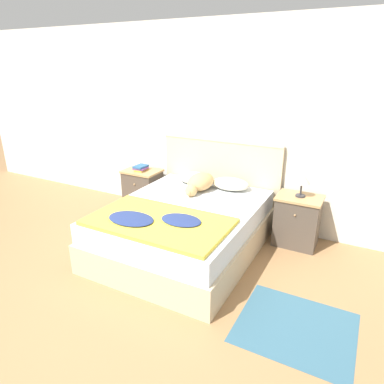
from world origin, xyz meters
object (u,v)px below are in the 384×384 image
at_px(bed, 184,229).
at_px(dog, 200,183).
at_px(nightstand_right, 297,221).
at_px(pillow_left, 195,178).
at_px(table_lamp, 302,179).
at_px(book_stack, 141,168).
at_px(nightstand_left, 143,190).
at_px(pillow_right, 231,184).

height_order(bed, dog, dog).
xyz_separation_m(bed, nightstand_right, (1.10, 0.74, 0.03)).
bearing_deg(nightstand_right, pillow_left, 179.93).
height_order(bed, table_lamp, table_lamp).
distance_m(dog, table_lamp, 1.20).
distance_m(dog, book_stack, 1.06).
distance_m(pillow_left, table_lamp, 1.37).
bearing_deg(book_stack, pillow_left, 0.99).
distance_m(bed, book_stack, 1.38).
relative_size(nightstand_left, nightstand_right, 1.00).
distance_m(bed, pillow_right, 0.86).
relative_size(nightstand_right, pillow_right, 1.28).
bearing_deg(bed, dog, 97.52).
bearing_deg(nightstand_left, dog, -11.77).
bearing_deg(pillow_right, nightstand_left, -179.93).
bearing_deg(book_stack, bed, -33.46).
distance_m(nightstand_left, nightstand_right, 2.20).
distance_m(nightstand_right, pillow_right, 0.91).
height_order(pillow_left, dog, dog).
bearing_deg(table_lamp, pillow_right, -179.64).
bearing_deg(dog, nightstand_right, 10.40).
relative_size(nightstand_right, table_lamp, 2.15).
bearing_deg(dog, nightstand_left, 168.23).
bearing_deg(book_stack, nightstand_right, 0.34).
xyz_separation_m(dog, book_stack, (-1.04, 0.20, -0.01)).
bearing_deg(pillow_right, dog, -145.92).
bearing_deg(nightstand_left, pillow_left, 0.12).
bearing_deg(pillow_right, nightstand_right, -0.12).
xyz_separation_m(nightstand_left, pillow_left, (0.85, 0.00, 0.32)).
distance_m(nightstand_left, dog, 1.11).
xyz_separation_m(nightstand_right, book_stack, (-2.21, -0.01, 0.34)).
height_order(nightstand_left, dog, dog).
xyz_separation_m(dog, table_lamp, (1.17, 0.22, 0.16)).
distance_m(nightstand_right, book_stack, 2.24).
bearing_deg(bed, table_lamp, 34.31).
height_order(nightstand_left, book_stack, book_stack).
relative_size(pillow_right, table_lamp, 1.68).
bearing_deg(table_lamp, pillow_left, -179.77).
bearing_deg(pillow_left, nightstand_left, -179.88).
relative_size(bed, nightstand_left, 3.18).
distance_m(nightstand_left, table_lamp, 2.26).
bearing_deg(bed, pillow_left, 108.55).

